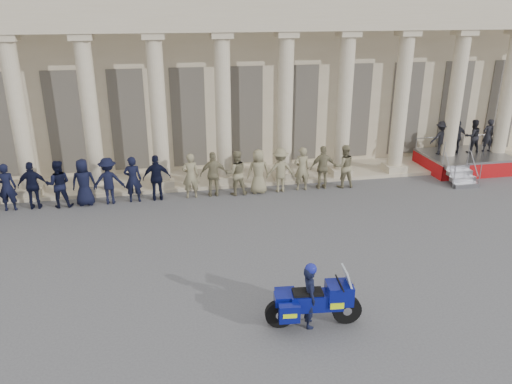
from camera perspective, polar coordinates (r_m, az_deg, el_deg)
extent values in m
plane|color=#4C4C4F|center=(14.15, -4.40, -10.45)|extent=(90.00, 90.00, 0.00)
cube|color=#BFAF8F|center=(27.22, -8.67, 14.59)|extent=(40.00, 10.00, 9.00)
cube|color=#BFAF8F|center=(22.10, -7.20, 1.46)|extent=(40.00, 2.60, 0.15)
cube|color=#BFAF8F|center=(20.09, -7.92, 19.07)|extent=(35.80, 1.00, 1.00)
cube|color=#BFAF8F|center=(21.86, -24.29, 0.13)|extent=(0.90, 0.90, 0.30)
cylinder|color=#BFAF8F|center=(21.10, -25.47, 7.65)|extent=(0.64, 0.64, 5.60)
cube|color=#BFAF8F|center=(20.74, -26.74, 15.49)|extent=(0.85, 0.85, 0.24)
cube|color=#BFAF8F|center=(21.39, -17.53, 0.61)|extent=(0.90, 0.90, 0.30)
cylinder|color=#BFAF8F|center=(20.61, -18.41, 8.33)|extent=(0.64, 0.64, 5.60)
cube|color=#BFAF8F|center=(20.24, -19.37, 16.41)|extent=(0.85, 0.85, 0.24)
cube|color=#BFAF8F|center=(21.23, -10.56, 1.10)|extent=(0.90, 0.90, 0.30)
cylinder|color=#BFAF8F|center=(20.45, -11.10, 8.90)|extent=(0.64, 0.64, 5.60)
cube|color=#BFAF8F|center=(20.07, -11.70, 17.08)|extent=(0.85, 0.85, 0.24)
cube|color=#BFAF8F|center=(21.39, -3.59, 1.57)|extent=(0.90, 0.90, 0.30)
cylinder|color=#BFAF8F|center=(20.61, -3.78, 9.33)|extent=(0.64, 0.64, 5.60)
cube|color=#BFAF8F|center=(20.24, -3.98, 17.46)|extent=(0.85, 0.85, 0.24)
cube|color=#BFAF8F|center=(21.86, 3.18, 2.00)|extent=(0.90, 0.90, 0.30)
cylinder|color=#BFAF8F|center=(21.10, 3.34, 9.61)|extent=(0.64, 0.64, 5.60)
cube|color=#BFAF8F|center=(20.73, 3.51, 17.55)|extent=(0.85, 0.85, 0.24)
cube|color=#BFAF8F|center=(22.62, 9.58, 2.38)|extent=(0.90, 0.90, 0.30)
cylinder|color=#BFAF8F|center=(21.88, 10.05, 9.73)|extent=(0.64, 0.64, 5.60)
cube|color=#BFAF8F|center=(21.53, 10.55, 17.38)|extent=(0.85, 0.85, 0.24)
cube|color=#BFAF8F|center=(23.64, 15.51, 2.71)|extent=(0.90, 0.90, 0.30)
cylinder|color=#BFAF8F|center=(22.94, 16.22, 9.73)|extent=(0.64, 0.64, 5.60)
cube|color=#BFAF8F|center=(22.60, 16.98, 17.00)|extent=(0.85, 0.85, 0.24)
cube|color=#BFAF8F|center=(24.89, 20.89, 2.99)|extent=(0.90, 0.90, 0.30)
cylinder|color=#BFAF8F|center=(24.22, 21.79, 9.64)|extent=(0.64, 0.64, 5.60)
cube|color=#BFAF8F|center=(23.91, 22.74, 16.49)|extent=(0.85, 0.85, 0.24)
cube|color=#BFAF8F|center=(26.34, 25.72, 3.21)|extent=(0.90, 0.90, 0.30)
cylinder|color=#BFAF8F|center=(25.71, 26.75, 9.48)|extent=(0.64, 0.64, 5.60)
cube|color=black|center=(23.49, -27.19, 6.76)|extent=(1.30, 0.12, 4.20)
cube|color=black|center=(22.91, -20.91, 7.39)|extent=(1.30, 0.12, 4.20)
cube|color=black|center=(22.61, -14.37, 7.94)|extent=(1.30, 0.12, 4.20)
cube|color=black|center=(22.61, -7.73, 8.40)|extent=(1.30, 0.12, 4.20)
cube|color=black|center=(22.90, -1.15, 8.74)|extent=(1.30, 0.12, 4.20)
cube|color=black|center=(23.48, 5.18, 8.96)|extent=(1.30, 0.12, 4.20)
cube|color=black|center=(24.33, 11.15, 9.07)|extent=(1.30, 0.12, 4.20)
cube|color=black|center=(25.42, 16.66, 9.09)|extent=(1.30, 0.12, 4.20)
cube|color=black|center=(26.71, 21.69, 9.03)|extent=(1.30, 0.12, 4.20)
cube|color=black|center=(28.19, 26.21, 8.92)|extent=(1.30, 0.12, 4.20)
imported|color=black|center=(20.71, -26.59, 0.49)|extent=(0.67, 0.44, 1.84)
imported|color=black|center=(20.48, -24.14, 0.68)|extent=(1.08, 0.45, 1.84)
imported|color=black|center=(20.28, -21.63, 0.86)|extent=(0.89, 0.70, 1.84)
imported|color=black|center=(20.13, -19.08, 1.05)|extent=(0.90, 0.58, 1.84)
imported|color=black|center=(20.01, -16.50, 1.23)|extent=(1.19, 0.68, 1.84)
imported|color=black|center=(19.94, -13.88, 1.42)|extent=(0.67, 0.44, 1.84)
imported|color=black|center=(19.90, -11.26, 1.60)|extent=(1.08, 0.45, 1.84)
imported|color=#827959|center=(19.93, -7.48, 1.86)|extent=(0.67, 0.44, 1.84)
imported|color=#827959|center=(20.00, -4.87, 2.03)|extent=(1.08, 0.45, 1.84)
imported|color=#827959|center=(20.11, -2.28, 2.20)|extent=(0.89, 0.70, 1.84)
imported|color=#827959|center=(20.27, 0.28, 2.36)|extent=(0.90, 0.58, 1.84)
imported|color=#827959|center=(20.46, 2.79, 2.51)|extent=(1.19, 0.68, 1.84)
imported|color=#827959|center=(20.69, 5.26, 2.66)|extent=(0.67, 0.44, 1.84)
imported|color=#827959|center=(20.96, 7.66, 2.80)|extent=(1.08, 0.45, 1.84)
imported|color=#827959|center=(21.26, 10.01, 2.92)|extent=(0.89, 0.70, 1.84)
cube|color=gray|center=(25.21, 22.75, 3.94)|extent=(3.78, 2.70, 0.10)
cube|color=#9E0C0F|center=(24.28, 24.30, 2.15)|extent=(3.78, 0.04, 0.66)
cube|color=#9E0C0F|center=(24.34, 18.95, 2.93)|extent=(0.04, 2.70, 0.66)
cube|color=#9E0C0F|center=(26.38, 26.03, 3.26)|extent=(0.04, 2.70, 0.66)
cube|color=gray|center=(22.91, 22.85, 0.70)|extent=(1.10, 0.28, 0.19)
cube|color=gray|center=(23.07, 22.54, 1.38)|extent=(1.10, 0.28, 0.19)
cube|color=gray|center=(23.24, 22.24, 2.06)|extent=(1.10, 0.28, 0.19)
cube|color=gray|center=(23.40, 21.94, 2.72)|extent=(1.10, 0.28, 0.19)
cylinder|color=gray|center=(26.12, 21.39, 5.93)|extent=(3.78, 0.04, 0.04)
imported|color=black|center=(24.53, 20.41, 5.83)|extent=(1.00, 0.58, 1.55)
imported|color=black|center=(24.95, 21.99, 5.86)|extent=(0.91, 0.38, 1.55)
imported|color=black|center=(25.39, 23.52, 5.88)|extent=(0.75, 0.59, 1.55)
imported|color=black|center=(25.85, 25.00, 5.90)|extent=(0.57, 0.37, 1.55)
cylinder|color=black|center=(12.61, 10.32, -13.09)|extent=(0.73, 0.22, 0.72)
cylinder|color=black|center=(12.30, 2.75, -13.71)|extent=(0.73, 0.22, 0.72)
cube|color=navy|center=(12.27, 6.90, -12.18)|extent=(1.29, 0.58, 0.41)
cube|color=navy|center=(12.29, 9.47, -11.29)|extent=(0.65, 0.62, 0.49)
cube|color=silver|center=(12.43, 9.40, -12.27)|extent=(0.27, 0.35, 0.13)
cube|color=#B2BFCC|center=(12.15, 10.43, -9.73)|extent=(0.27, 0.52, 0.58)
cube|color=black|center=(12.11, 5.92, -11.40)|extent=(0.74, 0.44, 0.11)
cube|color=navy|center=(12.08, 3.04, -12.12)|extent=(0.42, 0.41, 0.24)
cube|color=navy|center=(11.90, 3.82, -13.65)|extent=(0.51, 0.29, 0.44)
cube|color=#DAFF0D|center=(11.90, 3.82, -13.65)|extent=(0.35, 0.29, 0.11)
cube|color=navy|center=(12.48, 3.29, -11.85)|extent=(0.51, 0.29, 0.44)
cube|color=#DAFF0D|center=(12.48, 3.29, -11.85)|extent=(0.35, 0.29, 0.11)
cylinder|color=silver|center=(12.58, 4.08, -13.06)|extent=(0.66, 0.17, 0.11)
cylinder|color=black|center=(12.16, 9.54, -10.24)|extent=(0.11, 0.76, 0.04)
imported|color=black|center=(12.17, 6.16, -11.78)|extent=(0.43, 0.61, 1.58)
sphere|color=navy|center=(11.79, 6.30, -8.74)|extent=(0.28, 0.28, 0.28)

